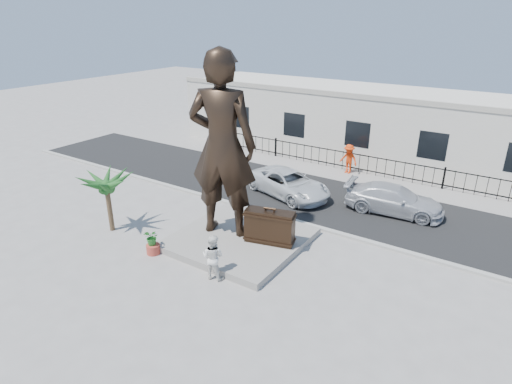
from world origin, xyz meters
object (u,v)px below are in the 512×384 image
statue (222,146)px  car_white (289,183)px  suitcase (270,227)px  tourist (213,257)px

statue → car_white: 6.64m
suitcase → car_white: bearing=97.6°
statue → car_white: (0.03, 5.65, -3.49)m
suitcase → tourist: bearing=-115.3°
statue → tourist: statue is taller
tourist → suitcase: bearing=-111.5°
suitcase → car_white: 5.86m
statue → suitcase: size_ratio=3.82×
suitcase → tourist: 3.06m
statue → suitcase: statue is taller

